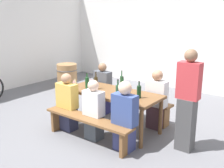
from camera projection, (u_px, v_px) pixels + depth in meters
name	position (u px, v px, depth m)	size (l,w,h in m)	color
ground_plane	(112.00, 128.00, 5.34)	(24.00, 24.00, 0.00)	slate
back_wall	(189.00, 34.00, 7.66)	(14.00, 0.20, 3.20)	white
tasting_table	(112.00, 96.00, 5.17)	(1.89, 0.80, 0.75)	brown
bench_near	(87.00, 123.00, 4.71)	(1.79, 0.30, 0.45)	brown
bench_far	(132.00, 102.00, 5.79)	(1.79, 0.30, 0.45)	brown
wine_bottle_0	(122.00, 82.00, 5.34)	(0.07, 0.07, 0.36)	#234C2D
wine_bottle_1	(87.00, 83.00, 5.34)	(0.08, 0.08, 0.32)	#194723
wine_bottle_2	(123.00, 88.00, 4.98)	(0.07, 0.07, 0.32)	#194723
wine_bottle_3	(139.00, 92.00, 4.74)	(0.08, 0.08, 0.31)	#143319
wine_bottle_4	(118.00, 92.00, 4.67)	(0.08, 0.08, 0.35)	#234C2D
wine_bottle_5	(96.00, 82.00, 5.30)	(0.07, 0.07, 0.35)	#332814
wine_glass_0	(96.00, 87.00, 5.06)	(0.08, 0.08, 0.15)	silver
wine_glass_1	(90.00, 81.00, 5.45)	(0.07, 0.07, 0.17)	silver
wine_glass_2	(75.00, 81.00, 5.46)	(0.07, 0.07, 0.18)	silver
wine_glass_3	(74.00, 82.00, 5.34)	(0.08, 0.08, 0.18)	silver
seated_guest_near_0	(67.00, 104.00, 5.17)	(0.42, 0.24, 1.11)	#2D2F4B
seated_guest_near_1	(94.00, 112.00, 4.78)	(0.36, 0.24, 1.09)	#434A51
seated_guest_near_2	(125.00, 118.00, 4.38)	(0.41, 0.24, 1.17)	navy
seated_guest_far_0	(103.00, 90.00, 6.03)	(0.39, 0.24, 1.14)	navy
seated_guest_far_1	(156.00, 101.00, 5.23)	(0.40, 0.24, 1.17)	#51343C
standing_host	(187.00, 102.00, 4.34)	(0.35, 0.24, 1.67)	#484748
wine_barrel	(67.00, 75.00, 8.23)	(0.63, 0.63, 0.70)	#9E7247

